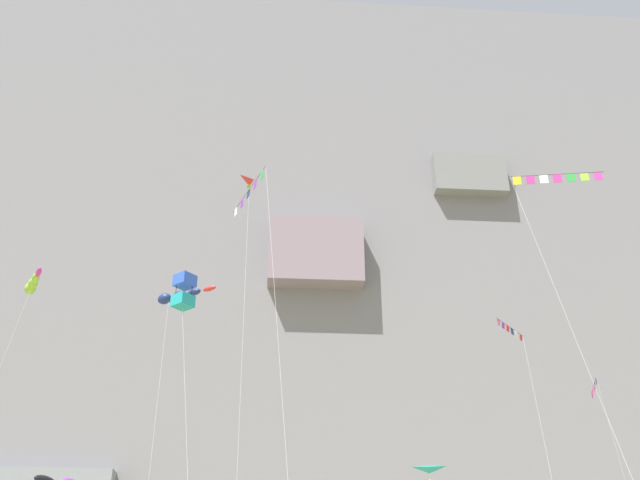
{
  "coord_description": "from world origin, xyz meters",
  "views": [
    {
      "loc": [
        -4.42,
        -13.87,
        1.55
      ],
      "look_at": [
        -2.05,
        19.14,
        19.65
      ],
      "focal_mm": 40.06,
      "sensor_mm": 36.0,
      "label": 1
    }
  ],
  "objects": [
    {
      "name": "cliff_face",
      "position": [
        -0.04,
        67.68,
        38.17
      ],
      "size": [
        180.0,
        27.65,
        76.45
      ],
      "color": "gray",
      "rests_on": "ground"
    },
    {
      "name": "kite_banner_mid_right",
      "position": [
        20.25,
        37.35,
        16.59
      ],
      "size": [
        2.14,
        4.07,
        17.88
      ],
      "color": "black",
      "rests_on": "ground"
    },
    {
      "name": "kite_banner_upper_left",
      "position": [
        9.12,
        14.04,
        19.62
      ],
      "size": [
        4.45,
        4.0,
        21.09
      ],
      "color": "black",
      "rests_on": "ground"
    },
    {
      "name": "kite_delta_high_right",
      "position": [
        -6.08,
        28.32,
        27.15
      ],
      "size": [
        1.16,
        6.2,
        29.3
      ],
      "color": "red",
      "rests_on": "ground"
    },
    {
      "name": "kite_box_low_right",
      "position": [
        -9.77,
        25.57,
        19.34
      ],
      "size": [
        3.46,
        6.49,
        20.4
      ],
      "color": "blue",
      "rests_on": "ground"
    },
    {
      "name": "kite_banner_far_right",
      "position": [
        -5.33,
        13.15,
        16.59
      ],
      "size": [
        3.35,
        5.41,
        19.14
      ],
      "color": "black",
      "rests_on": "ground"
    },
    {
      "name": "kite_windsock_low_left",
      "position": [
        -10.8,
        30.44,
        21.17
      ],
      "size": [
        4.31,
        6.01,
        21.61
      ],
      "color": "navy",
      "rests_on": "ground"
    },
    {
      "name": "kite_banner_mid_left",
      "position": [
        12.25,
        31.51,
        18.54
      ],
      "size": [
        2.95,
        5.78,
        20.15
      ],
      "color": "black",
      "rests_on": "ground"
    },
    {
      "name": "kite_windsock_high_left",
      "position": [
        -21.27,
        32.73,
        22.79
      ],
      "size": [
        4.65,
        5.15,
        23.45
      ],
      "color": "#8CCC33",
      "rests_on": "ground"
    }
  ]
}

